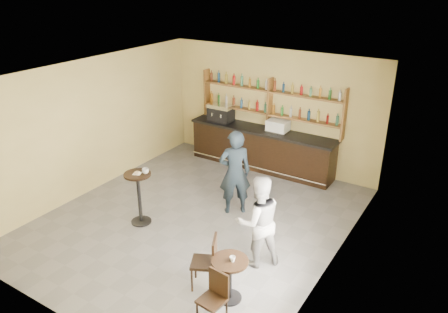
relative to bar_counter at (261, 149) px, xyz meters
The scene contains 23 objects.
floor 3.20m from the bar_counter, 88.41° to the right, with size 7.00×7.00×0.00m, color slate.
ceiling 4.11m from the bar_counter, 88.41° to the right, with size 7.00×7.00×0.00m, color white.
wall_back 1.10m from the bar_counter, 75.99° to the left, with size 7.00×7.00×0.00m, color #CDBA74.
wall_front 6.73m from the bar_counter, 89.25° to the right, with size 7.00×7.00×0.00m, color #CDBA74.
wall_left 4.42m from the bar_counter, 132.76° to the right, with size 7.00×7.00×0.00m, color #CDBA74.
wall_right 4.53m from the bar_counter, 45.58° to the right, with size 7.00×7.00×0.00m, color #CDBA74.
window_pane 5.45m from the bar_counter, 54.69° to the right, with size 2.00×2.00×0.00m, color white.
window_frame 5.45m from the bar_counter, 54.74° to the right, with size 0.04×1.70×2.10m, color black, non-canonical shape.
shelf_unit 1.28m from the bar_counter, 68.35° to the left, with size 4.00×0.26×1.40m, color brown, non-canonical shape.
liquor_bottles 1.44m from the bar_counter, 68.35° to the left, with size 3.68×0.10×1.00m, color #8C5919, non-canonical shape.
bar_counter is the anchor object (origin of this frame).
espresso_machine 1.52m from the bar_counter, behind, with size 0.67×0.43×0.48m, color black, non-canonical shape.
pastry_case 0.86m from the bar_counter, ahead, with size 0.56×0.44×0.33m, color silver, non-canonical shape.
pedestal_table 3.98m from the bar_counter, 102.49° to the right, with size 0.57×0.57×1.16m, color black, non-canonical shape.
napkin 4.03m from the bar_counter, 102.49° to the right, with size 0.16×0.16×0.00m, color white.
donut 4.04m from the bar_counter, 102.32° to the right, with size 0.13×0.13×0.05m, color #BF8D46.
cup_pedestal 3.91m from the bar_counter, 100.78° to the right, with size 0.14×0.14×0.11m, color white.
man_main 2.52m from the bar_counter, 75.91° to the right, with size 0.71×0.46×1.93m, color black.
cafe_table 5.29m from the bar_counter, 67.72° to the right, with size 0.61×0.61×0.77m, color black, non-canonical shape.
cup_cafe 5.31m from the bar_counter, 67.22° to the right, with size 0.09×0.09×0.09m, color white.
chair_west 5.05m from the bar_counter, 73.29° to the right, with size 0.42×0.42×0.97m, color black, non-canonical shape.
chair_south 5.86m from the bar_counter, 69.50° to the right, with size 0.38×0.38×0.87m, color black, non-canonical shape.
patron_second 4.24m from the bar_counter, 63.10° to the right, with size 0.86×0.67×1.76m, color gray.
Camera 1 is at (4.90, -6.63, 5.07)m, focal length 35.00 mm.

